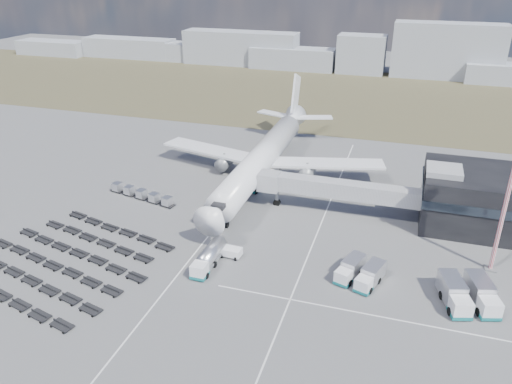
% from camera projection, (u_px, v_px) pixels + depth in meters
% --- Properties ---
extents(ground, '(420.00, 420.00, 0.00)m').
position_uv_depth(ground, '(208.00, 253.00, 82.39)').
color(ground, '#565659').
rests_on(ground, ground).
extents(grass_strip, '(420.00, 90.00, 0.01)m').
position_uv_depth(grass_strip, '(326.00, 95.00, 177.31)').
color(grass_strip, '#49442C').
rests_on(grass_strip, ground).
extents(lane_markings, '(47.12, 110.00, 0.01)m').
position_uv_depth(lane_markings, '(270.00, 253.00, 82.32)').
color(lane_markings, silver).
rests_on(lane_markings, ground).
extents(terminal, '(30.40, 16.40, 11.00)m').
position_uv_depth(terminal, '(510.00, 202.00, 87.84)').
color(terminal, black).
rests_on(terminal, ground).
extents(jet_bridge, '(30.30, 3.80, 7.05)m').
position_uv_depth(jet_bridge, '(327.00, 188.00, 93.54)').
color(jet_bridge, '#939399').
rests_on(jet_bridge, ground).
extents(airliner, '(51.59, 64.53, 17.62)m').
position_uv_depth(airliner, '(264.00, 156.00, 108.07)').
color(airliner, white).
rests_on(airliner, ground).
extents(skyline, '(320.37, 20.51, 21.34)m').
position_uv_depth(skyline, '(379.00, 57.00, 206.45)').
color(skyline, '#969AA3').
rests_on(skyline, ground).
extents(fuel_tanker, '(2.53, 9.46, 3.05)m').
position_uv_depth(fuel_tanker, '(209.00, 257.00, 78.33)').
color(fuel_tanker, white).
rests_on(fuel_tanker, ground).
extents(pushback_tug, '(3.64, 2.18, 1.56)m').
position_uv_depth(pushback_tug, '(231.00, 252.00, 81.06)').
color(pushback_tug, white).
rests_on(pushback_tug, ground).
extents(catering_truck, '(5.07, 7.52, 3.20)m').
position_uv_depth(catering_truck, '(259.00, 181.00, 104.95)').
color(catering_truck, white).
rests_on(catering_truck, ground).
extents(service_trucks_near, '(7.37, 8.06, 2.68)m').
position_uv_depth(service_trucks_near, '(360.00, 272.00, 74.70)').
color(service_trucks_near, white).
rests_on(service_trucks_near, ground).
extents(service_trucks_far, '(8.53, 9.42, 3.18)m').
position_uv_depth(service_trucks_far, '(468.00, 294.00, 69.47)').
color(service_trucks_far, white).
rests_on(service_trucks_far, ground).
extents(uld_row, '(16.01, 5.27, 1.76)m').
position_uv_depth(uld_row, '(141.00, 194.00, 100.38)').
color(uld_row, black).
rests_on(uld_row, ground).
extents(baggage_dollies, '(32.77, 30.02, 0.77)m').
position_uv_depth(baggage_dollies, '(63.00, 259.00, 79.91)').
color(baggage_dollies, black).
rests_on(baggage_dollies, ground).
extents(floodlight_mast, '(2.18, 1.77, 22.86)m').
position_uv_depth(floodlight_mast, '(506.00, 204.00, 73.14)').
color(floodlight_mast, red).
rests_on(floodlight_mast, ground).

